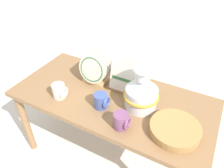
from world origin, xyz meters
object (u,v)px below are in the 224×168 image
object	(u,v)px
dish_rack_square_plates	(125,79)
mug_cobalt_glaze	(101,101)
mug_plum_glaze	(121,121)
mug_cream_glaze	(59,91)
wicker_charger_stack	(175,129)
ceramic_vase	(141,92)
dish_rack_round_plates	(95,69)

from	to	relation	value
dish_rack_square_plates	mug_cobalt_glaze	xyz separation A→B (m)	(-0.05, -0.26, -0.03)
mug_plum_glaze	mug_cream_glaze	size ratio (longest dim) A/B	1.00
mug_plum_glaze	mug_cobalt_glaze	xyz separation A→B (m)	(-0.20, 0.10, 0.00)
mug_cream_glaze	mug_cobalt_glaze	xyz separation A→B (m)	(0.31, 0.05, 0.00)
mug_cream_glaze	wicker_charger_stack	bearing A→B (deg)	4.43
dish_rack_square_plates	mug_cream_glaze	xyz separation A→B (m)	(-0.36, -0.31, -0.03)
wicker_charger_stack	mug_plum_glaze	size ratio (longest dim) A/B	2.85
ceramic_vase	dish_rack_round_plates	world-z (taller)	ceramic_vase
dish_rack_round_plates	mug_cobalt_glaze	xyz separation A→B (m)	(0.19, -0.23, -0.06)
ceramic_vase	wicker_charger_stack	distance (m)	0.30
ceramic_vase	dish_rack_square_plates	world-z (taller)	ceramic_vase
dish_rack_square_plates	mug_plum_glaze	distance (m)	0.39
ceramic_vase	dish_rack_round_plates	xyz separation A→B (m)	(-0.41, 0.10, -0.01)
mug_plum_glaze	mug_cobalt_glaze	world-z (taller)	same
mug_plum_glaze	wicker_charger_stack	bearing A→B (deg)	20.35
mug_plum_glaze	dish_rack_round_plates	bearing A→B (deg)	139.31
dish_rack_square_plates	mug_plum_glaze	bearing A→B (deg)	-67.90
wicker_charger_stack	mug_cream_glaze	bearing A→B (deg)	-175.57
dish_rack_round_plates	mug_cobalt_glaze	distance (m)	0.30
ceramic_vase	mug_cream_glaze	bearing A→B (deg)	-161.71
wicker_charger_stack	dish_rack_round_plates	bearing A→B (deg)	162.07
mug_plum_glaze	mug_cream_glaze	world-z (taller)	same
mug_plum_glaze	ceramic_vase	bearing A→B (deg)	82.37
ceramic_vase	mug_cream_glaze	distance (m)	0.57
mug_cobalt_glaze	dish_rack_square_plates	bearing A→B (deg)	78.83
dish_rack_square_plates	mug_cream_glaze	size ratio (longest dim) A/B	2.01
mug_plum_glaze	mug_cobalt_glaze	distance (m)	0.22
dish_rack_round_plates	wicker_charger_stack	distance (m)	0.72
mug_cream_glaze	mug_cobalt_glaze	size ratio (longest dim) A/B	1.00
wicker_charger_stack	mug_cream_glaze	world-z (taller)	mug_cream_glaze
dish_rack_round_plates	dish_rack_square_plates	xyz separation A→B (m)	(0.24, 0.03, -0.02)
ceramic_vase	wicker_charger_stack	bearing A→B (deg)	-23.47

